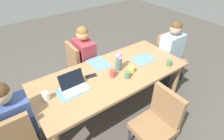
# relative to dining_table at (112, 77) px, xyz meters

# --- Properties ---
(ground_plane) EXTENTS (10.00, 10.00, 0.00)m
(ground_plane) POSITION_rel_dining_table_xyz_m (0.00, 0.00, -0.66)
(ground_plane) COLOR #4C4742
(dining_table) EXTENTS (2.18, 0.95, 0.73)m
(dining_table) POSITION_rel_dining_table_xyz_m (0.00, 0.00, 0.00)
(dining_table) COLOR #9E754C
(dining_table) RESTS_ON ground_plane
(chair_head_right_left_near) EXTENTS (0.44, 0.44, 0.90)m
(chair_head_right_left_near) POSITION_rel_dining_table_xyz_m (1.37, 0.09, -0.16)
(chair_head_right_left_near) COLOR olive
(chair_head_right_left_near) RESTS_ON ground_plane
(person_head_right_left_near) EXTENTS (0.40, 0.36, 1.19)m
(person_head_right_left_near) POSITION_rel_dining_table_xyz_m (1.31, 0.02, -0.14)
(person_head_right_left_near) COLOR #2D2D33
(person_head_right_left_near) RESTS_ON ground_plane
(chair_far_left_mid) EXTENTS (0.44, 0.44, 0.90)m
(chair_far_left_mid) POSITION_rel_dining_table_xyz_m (-0.12, 0.78, -0.16)
(chair_far_left_mid) COLOR olive
(chair_far_left_mid) RESTS_ON ground_plane
(person_far_left_mid) EXTENTS (0.36, 0.40, 1.19)m
(person_far_left_mid) POSITION_rel_dining_table_xyz_m (-0.04, 0.72, -0.14)
(person_far_left_mid) COLOR #2D2D33
(person_far_left_mid) RESTS_ON ground_plane
(chair_head_left_left_far) EXTENTS (0.44, 0.44, 0.90)m
(chair_head_left_left_far) POSITION_rel_dining_table_xyz_m (-1.37, -0.10, -0.16)
(chair_head_left_left_far) COLOR olive
(chair_head_left_left_far) RESTS_ON ground_plane
(person_head_left_left_far) EXTENTS (0.40, 0.36, 1.19)m
(person_head_left_left_far) POSITION_rel_dining_table_xyz_m (-1.31, -0.03, -0.14)
(person_head_left_left_far) COLOR #2D2D33
(person_head_left_left_far) RESTS_ON ground_plane
(chair_near_right_near) EXTENTS (0.44, 0.44, 0.90)m
(chair_near_right_near) POSITION_rel_dining_table_xyz_m (0.08, -0.83, -0.16)
(chair_near_right_near) COLOR olive
(chair_near_right_near) RESTS_ON ground_plane
(flower_vase) EXTENTS (0.10, 0.09, 0.28)m
(flower_vase) POSITION_rel_dining_table_xyz_m (0.13, 0.01, 0.20)
(flower_vase) COLOR #4C6B60
(flower_vase) RESTS_ON dining_table
(placemat_head_right_left_near) EXTENTS (0.38, 0.28, 0.00)m
(placemat_head_right_left_near) POSITION_rel_dining_table_xyz_m (0.62, 0.01, 0.07)
(placemat_head_right_left_near) COLOR slate
(placemat_head_right_left_near) RESTS_ON dining_table
(placemat_far_left_mid) EXTENTS (0.27, 0.36, 0.00)m
(placemat_far_left_mid) POSITION_rel_dining_table_xyz_m (-0.02, 0.32, 0.07)
(placemat_far_left_mid) COLOR slate
(placemat_far_left_mid) RESTS_ON dining_table
(placemat_head_left_left_far) EXTENTS (0.37, 0.28, 0.00)m
(placemat_head_left_left_far) POSITION_rel_dining_table_xyz_m (-0.61, -0.01, 0.07)
(placemat_head_left_left_far) COLOR slate
(placemat_head_left_left_far) RESTS_ON dining_table
(laptop_head_left_left_far) EXTENTS (0.32, 0.22, 0.20)m
(laptop_head_left_left_far) POSITION_rel_dining_table_xyz_m (-0.57, 0.01, 0.11)
(laptop_head_left_left_far) COLOR silver
(laptop_head_left_left_far) RESTS_ON dining_table
(coffee_mug_near_left) EXTENTS (0.09, 0.09, 0.09)m
(coffee_mug_near_left) POSITION_rel_dining_table_xyz_m (0.24, -0.14, 0.12)
(coffee_mug_near_left) COLOR #DBC64C
(coffee_mug_near_left) RESTS_ON dining_table
(coffee_mug_near_right) EXTENTS (0.08, 0.08, 0.11)m
(coffee_mug_near_right) POSITION_rel_dining_table_xyz_m (-0.92, 0.02, 0.12)
(coffee_mug_near_right) COLOR white
(coffee_mug_near_right) RESTS_ON dining_table
(coffee_mug_centre_left) EXTENTS (0.08, 0.08, 0.09)m
(coffee_mug_centre_left) POSITION_rel_dining_table_xyz_m (0.79, -0.34, 0.12)
(coffee_mug_centre_left) COLOR #47704C
(coffee_mug_centre_left) RESTS_ON dining_table
(coffee_mug_centre_right) EXTENTS (0.08, 0.08, 0.11)m
(coffee_mug_centre_right) POSITION_rel_dining_table_xyz_m (-0.04, -0.07, 0.12)
(coffee_mug_centre_right) COLOR #AD3D38
(coffee_mug_centre_right) RESTS_ON dining_table
(coffee_mug_far_left) EXTENTS (0.08, 0.08, 0.09)m
(coffee_mug_far_left) POSITION_rel_dining_table_xyz_m (0.11, -0.21, 0.12)
(coffee_mug_far_left) COLOR #47704C
(coffee_mug_far_left) RESTS_ON dining_table
(phone_black) EXTENTS (0.16, 0.10, 0.01)m
(phone_black) POSITION_rel_dining_table_xyz_m (-0.28, 0.11, 0.08)
(phone_black) COLOR black
(phone_black) RESTS_ON dining_table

